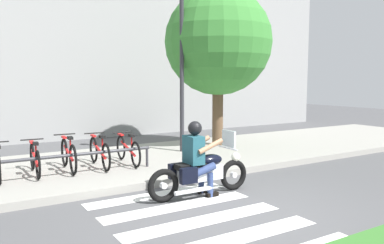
{
  "coord_description": "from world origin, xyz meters",
  "views": [
    {
      "loc": [
        -3.78,
        -4.89,
        2.17
      ],
      "look_at": [
        0.83,
        2.63,
        1.22
      ],
      "focal_mm": 36.49,
      "sensor_mm": 36.0,
      "label": 1
    }
  ],
  "objects_px": {
    "motorcycle": "(201,172)",
    "bicycle_2": "(68,155)",
    "bicycle_1": "(35,159)",
    "bicycle_4": "(128,150)",
    "bike_rack": "(75,156)",
    "rider": "(197,154)",
    "street_lamp": "(182,56)",
    "bicycle_3": "(99,152)",
    "tree_near_rack": "(218,42)"
  },
  "relations": [
    {
      "from": "bicycle_4",
      "to": "rider",
      "type": "bearing_deg",
      "value": -84.72
    },
    {
      "from": "motorcycle",
      "to": "bicycle_1",
      "type": "distance_m",
      "value": 3.7
    },
    {
      "from": "bicycle_1",
      "to": "bicycle_4",
      "type": "relative_size",
      "value": 0.94
    },
    {
      "from": "motorcycle",
      "to": "rider",
      "type": "xyz_separation_m",
      "value": [
        -0.08,
        0.0,
        0.36
      ]
    },
    {
      "from": "motorcycle",
      "to": "bicycle_2",
      "type": "bearing_deg",
      "value": 122.47
    },
    {
      "from": "rider",
      "to": "street_lamp",
      "type": "distance_m",
      "value": 4.38
    },
    {
      "from": "rider",
      "to": "street_lamp",
      "type": "relative_size",
      "value": 0.3
    },
    {
      "from": "bike_rack",
      "to": "rider",
      "type": "bearing_deg",
      "value": -52.69
    },
    {
      "from": "bicycle_4",
      "to": "motorcycle",
      "type": "bearing_deg",
      "value": -83.11
    },
    {
      "from": "bike_rack",
      "to": "tree_near_rack",
      "type": "bearing_deg",
      "value": 19.13
    },
    {
      "from": "bicycle_2",
      "to": "bike_rack",
      "type": "distance_m",
      "value": 0.56
    },
    {
      "from": "bicycle_1",
      "to": "bike_rack",
      "type": "bearing_deg",
      "value": -38.0
    },
    {
      "from": "bicycle_2",
      "to": "bike_rack",
      "type": "relative_size",
      "value": 0.48
    },
    {
      "from": "motorcycle",
      "to": "street_lamp",
      "type": "bearing_deg",
      "value": 65.18
    },
    {
      "from": "motorcycle",
      "to": "street_lamp",
      "type": "distance_m",
      "value": 4.53
    },
    {
      "from": "bicycle_3",
      "to": "motorcycle",
      "type": "bearing_deg",
      "value": -69.27
    },
    {
      "from": "rider",
      "to": "bicycle_4",
      "type": "distance_m",
      "value": 2.78
    },
    {
      "from": "rider",
      "to": "tree_near_rack",
      "type": "xyz_separation_m",
      "value": [
        3.22,
        3.9,
        2.52
      ]
    },
    {
      "from": "bicycle_1",
      "to": "street_lamp",
      "type": "bearing_deg",
      "value": 10.31
    },
    {
      "from": "bicycle_1",
      "to": "bike_rack",
      "type": "xyz_separation_m",
      "value": [
        0.71,
        -0.55,
        0.08
      ]
    },
    {
      "from": "bicycle_4",
      "to": "bike_rack",
      "type": "relative_size",
      "value": 0.49
    },
    {
      "from": "bicycle_4",
      "to": "bicycle_3",
      "type": "bearing_deg",
      "value": -179.96
    },
    {
      "from": "bicycle_3",
      "to": "bike_rack",
      "type": "bearing_deg",
      "value": -142.04
    },
    {
      "from": "street_lamp",
      "to": "bicycle_3",
      "type": "bearing_deg",
      "value": -164.4
    },
    {
      "from": "motorcycle",
      "to": "bicycle_2",
      "type": "height_order",
      "value": "motorcycle"
    },
    {
      "from": "motorcycle",
      "to": "rider",
      "type": "height_order",
      "value": "rider"
    },
    {
      "from": "bicycle_1",
      "to": "bicycle_3",
      "type": "bearing_deg",
      "value": -0.01
    },
    {
      "from": "rider",
      "to": "bicycle_1",
      "type": "relative_size",
      "value": 0.89
    },
    {
      "from": "rider",
      "to": "tree_near_rack",
      "type": "distance_m",
      "value": 5.65
    },
    {
      "from": "bicycle_4",
      "to": "street_lamp",
      "type": "xyz_separation_m",
      "value": [
        1.95,
        0.74,
        2.34
      ]
    },
    {
      "from": "bicycle_3",
      "to": "tree_near_rack",
      "type": "xyz_separation_m",
      "value": [
        4.18,
        1.14,
        2.83
      ]
    },
    {
      "from": "bicycle_1",
      "to": "tree_near_rack",
      "type": "height_order",
      "value": "tree_near_rack"
    },
    {
      "from": "rider",
      "to": "street_lamp",
      "type": "height_order",
      "value": "street_lamp"
    },
    {
      "from": "motorcycle",
      "to": "bicycle_3",
      "type": "height_order",
      "value": "motorcycle"
    },
    {
      "from": "rider",
      "to": "bike_rack",
      "type": "height_order",
      "value": "rider"
    },
    {
      "from": "rider",
      "to": "tree_near_rack",
      "type": "height_order",
      "value": "tree_near_rack"
    },
    {
      "from": "bike_rack",
      "to": "bicycle_2",
      "type": "bearing_deg",
      "value": 89.98
    },
    {
      "from": "bicycle_1",
      "to": "street_lamp",
      "type": "distance_m",
      "value": 4.77
    },
    {
      "from": "bicycle_3",
      "to": "bicycle_4",
      "type": "xyz_separation_m",
      "value": [
        0.71,
        0.0,
        -0.01
      ]
    },
    {
      "from": "bicycle_2",
      "to": "bicycle_4",
      "type": "xyz_separation_m",
      "value": [
        1.42,
        0.0,
        -0.02
      ]
    },
    {
      "from": "bicycle_2",
      "to": "rider",
      "type": "bearing_deg",
      "value": -58.67
    },
    {
      "from": "motorcycle",
      "to": "bicycle_3",
      "type": "bearing_deg",
      "value": 110.73
    },
    {
      "from": "tree_near_rack",
      "to": "motorcycle",
      "type": "bearing_deg",
      "value": -128.84
    },
    {
      "from": "bicycle_1",
      "to": "bike_rack",
      "type": "distance_m",
      "value": 0.9
    },
    {
      "from": "bicycle_1",
      "to": "street_lamp",
      "type": "relative_size",
      "value": 0.34
    },
    {
      "from": "rider",
      "to": "tree_near_rack",
      "type": "bearing_deg",
      "value": 50.43
    },
    {
      "from": "bicycle_1",
      "to": "bicycle_3",
      "type": "relative_size",
      "value": 0.92
    },
    {
      "from": "motorcycle",
      "to": "bicycle_1",
      "type": "bearing_deg",
      "value": 131.78
    },
    {
      "from": "motorcycle",
      "to": "street_lamp",
      "type": "relative_size",
      "value": 0.46
    },
    {
      "from": "bicycle_2",
      "to": "bicycle_3",
      "type": "bearing_deg",
      "value": 0.07
    }
  ]
}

